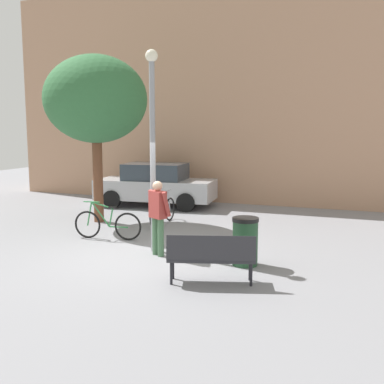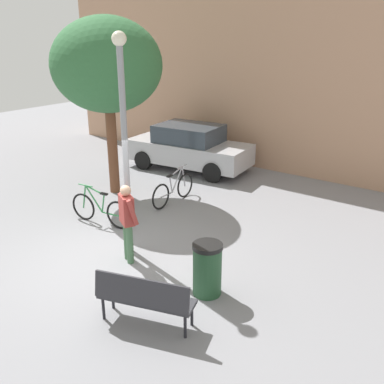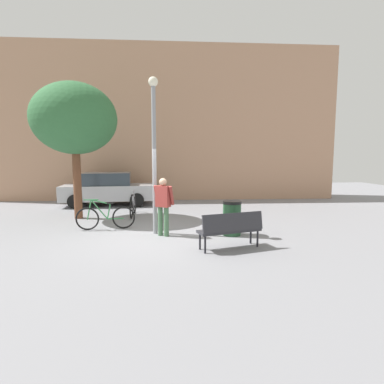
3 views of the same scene
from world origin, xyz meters
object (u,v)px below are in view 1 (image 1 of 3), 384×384
Objects in this scene: bicycle_green at (107,224)px; trash_bin at (245,241)px; park_bench at (211,255)px; bicycle_silver at (163,211)px; person_by_lamppost at (158,213)px; plaza_tree at (96,100)px; lamppost at (152,134)px; parked_car_silver at (156,185)px.

bicycle_green is 1.80× the size of trash_bin.
bicycle_silver is at bearing 123.49° from park_bench.
plaza_tree reaches higher than person_by_lamppost.
lamppost is 3.15m from trash_bin.
bicycle_green and bicycle_silver have the same top height.
bicycle_silver is (0.58, 2.18, 0.00)m from bicycle_green.
person_by_lamppost is 0.34× the size of plaza_tree.
trash_bin is at bearing -51.00° from parked_car_silver.
parked_car_silver reaches higher than park_bench.
park_bench is at bearing -102.26° from trash_bin.
trash_bin reaches higher than bicycle_silver.
trash_bin is at bearing -28.11° from plaza_tree.
lamppost is 3.36m from park_bench.
lamppost is 1.04× the size of parked_car_silver.
bicycle_silver is at bearing 112.33° from person_by_lamppost.
person_by_lamppost is (0.26, -0.31, -1.73)m from lamppost.
plaza_tree is 4.92× the size of trash_bin.
plaza_tree is at bearing -98.27° from parked_car_silver.
bicycle_silver is at bearing -61.29° from parked_car_silver.
lamppost is 1.77m from person_by_lamppost.
bicycle_green reaches higher than park_bench.
parked_car_silver is at bearing 129.00° from trash_bin.
lamppost is 3.97m from plaza_tree.
plaza_tree is at bearing 151.89° from trash_bin.
parked_car_silver is at bearing 81.73° from plaza_tree.
lamppost reaches higher than bicycle_green.
bicycle_silver is 1.81× the size of trash_bin.
parked_car_silver is (-1.52, 2.78, 0.39)m from bicycle_silver.
plaza_tree reaches higher than lamppost.
bicycle_silver is 3.19m from parked_car_silver.
park_bench is 5.37m from bicycle_silver.
lamppost reaches higher than parked_car_silver.
parked_car_silver is at bearing 115.44° from person_by_lamppost.
person_by_lamppost is 2.23m from park_bench.
lamppost is at bearing -20.72° from bicycle_green.
plaza_tree is (-4.93, 4.15, 3.08)m from park_bench.
bicycle_silver is (-1.27, 3.08, -0.58)m from person_by_lamppost.
park_bench is 0.93× the size of bicycle_green.
bicycle_silver is 0.42× the size of parked_car_silver.
person_by_lamppost is at bearing -40.40° from plaza_tree.
plaza_tree is 4.24m from parked_car_silver.
park_bench is at bearing -58.29° from parked_car_silver.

